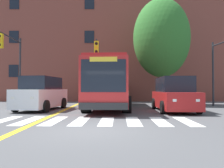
# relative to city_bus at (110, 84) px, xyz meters

# --- Properties ---
(ground_plane) EXTENTS (120.00, 120.00, 0.00)m
(ground_plane) POSITION_rel_city_bus_xyz_m (-0.57, -8.95, -1.79)
(ground_plane) COLOR #4C4C4F
(crosswalk) EXTENTS (8.93, 3.16, 0.01)m
(crosswalk) POSITION_rel_city_bus_xyz_m (-0.64, -6.74, -1.78)
(crosswalk) COLOR white
(crosswalk) RESTS_ON ground
(lane_line_yellow_inner) EXTENTS (0.12, 36.00, 0.01)m
(lane_line_yellow_inner) POSITION_rel_city_bus_xyz_m (-3.13, 7.26, -1.79)
(lane_line_yellow_inner) COLOR gold
(lane_line_yellow_inner) RESTS_ON ground
(lane_line_yellow_outer) EXTENTS (0.12, 36.00, 0.01)m
(lane_line_yellow_outer) POSITION_rel_city_bus_xyz_m (-2.97, 7.26, -1.79)
(lane_line_yellow_outer) COLOR gold
(lane_line_yellow_outer) RESTS_ON ground
(city_bus) EXTENTS (3.33, 11.31, 3.31)m
(city_bus) POSITION_rel_city_bus_xyz_m (0.00, 0.00, 0.00)
(city_bus) COLOR #B22323
(city_bus) RESTS_ON ground
(car_white_near_lane) EXTENTS (2.66, 5.18, 2.26)m
(car_white_near_lane) POSITION_rel_city_bus_xyz_m (-4.61, -1.63, -0.71)
(car_white_near_lane) COLOR white
(car_white_near_lane) RESTS_ON ground
(car_red_far_lane) EXTENTS (2.42, 5.27, 2.20)m
(car_red_far_lane) POSITION_rel_city_bus_xyz_m (4.18, -2.43, -0.75)
(car_red_far_lane) COLOR #AD1E1E
(car_red_far_lane) RESTS_ON ground
(car_tan_behind_bus) EXTENTS (2.43, 4.75, 2.07)m
(car_tan_behind_bus) POSITION_rel_city_bus_xyz_m (0.88, 9.11, -0.80)
(car_tan_behind_bus) COLOR tan
(car_tan_behind_bus) RESTS_ON ground
(traffic_light_near_corner) EXTENTS (0.52, 2.75, 5.39)m
(traffic_light_near_corner) POSITION_rel_city_bus_xyz_m (8.86, 0.82, 1.85)
(traffic_light_near_corner) COLOR #28282D
(traffic_light_near_corner) RESTS_ON ground
(traffic_light_far_corner) EXTENTS (0.34, 3.66, 5.73)m
(traffic_light_far_corner) POSITION_rel_city_bus_xyz_m (-7.56, 0.39, 2.09)
(traffic_light_far_corner) COLOR #28282D
(traffic_light_far_corner) RESTS_ON ground
(traffic_light_overhead) EXTENTS (0.35, 3.63, 5.66)m
(traffic_light_overhead) POSITION_rel_city_bus_xyz_m (-1.04, 1.76, 1.97)
(traffic_light_overhead) COLOR #28282D
(traffic_light_overhead) RESTS_ON ground
(street_tree_curbside_large) EXTENTS (5.19, 4.77, 9.69)m
(street_tree_curbside_large) POSITION_rel_city_bus_xyz_m (4.69, 3.26, 4.26)
(street_tree_curbside_large) COLOR brown
(street_tree_curbside_large) RESTS_ON ground
(building_facade) EXTENTS (32.31, 9.94, 13.92)m
(building_facade) POSITION_rel_city_bus_xyz_m (1.90, 13.14, 5.18)
(building_facade) COLOR brown
(building_facade) RESTS_ON ground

